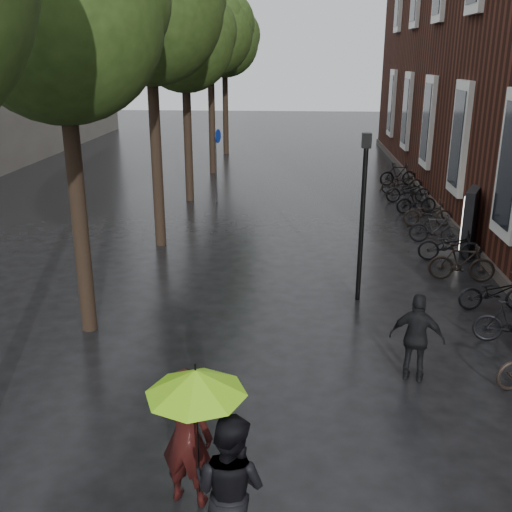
# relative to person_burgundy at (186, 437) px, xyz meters

# --- Properties ---
(street_trees) EXTENTS (4.33, 34.03, 8.91)m
(street_trees) POSITION_rel_person_burgundy_xyz_m (-2.91, 13.87, 5.37)
(street_trees) COLOR black
(street_trees) RESTS_ON ground
(person_burgundy) EXTENTS (0.79, 0.60, 1.93)m
(person_burgundy) POSITION_rel_person_burgundy_xyz_m (0.00, 0.00, 0.00)
(person_burgundy) COLOR black
(person_burgundy) RESTS_ON ground
(person_black) EXTENTS (1.12, 1.02, 1.88)m
(person_black) POSITION_rel_person_burgundy_xyz_m (0.65, -0.88, -0.03)
(person_black) COLOR black
(person_black) RESTS_ON ground
(lime_umbrella) EXTENTS (1.17, 1.17, 1.72)m
(lime_umbrella) POSITION_rel_person_burgundy_xyz_m (0.25, -0.54, 1.11)
(lime_umbrella) COLOR black
(lime_umbrella) RESTS_ON ground
(pedestrian_walking) EXTENTS (1.03, 0.66, 1.64)m
(pedestrian_walking) POSITION_rel_person_burgundy_xyz_m (3.49, 3.33, -0.14)
(pedestrian_walking) COLOR black
(pedestrian_walking) RESTS_ON ground
(parked_bicycles) EXTENTS (1.94, 18.08, 1.01)m
(parked_bicycles) POSITION_rel_person_burgundy_xyz_m (5.70, 12.19, -0.50)
(parked_bicycles) COLOR black
(parked_bicycles) RESTS_ON ground
(ad_lightbox) EXTENTS (0.30, 1.28, 1.94)m
(ad_lightbox) POSITION_rel_person_burgundy_xyz_m (6.32, 10.71, 0.01)
(ad_lightbox) COLOR black
(ad_lightbox) RESTS_ON ground
(lamp_post) EXTENTS (0.20, 0.20, 3.92)m
(lamp_post) POSITION_rel_person_burgundy_xyz_m (2.82, 7.00, 1.42)
(lamp_post) COLOR black
(lamp_post) RESTS_ON ground
(cycle_sign) EXTENTS (0.15, 0.52, 2.85)m
(cycle_sign) POSITION_rel_person_burgundy_xyz_m (-1.80, 16.69, 0.92)
(cycle_sign) COLOR #262628
(cycle_sign) RESTS_ON ground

